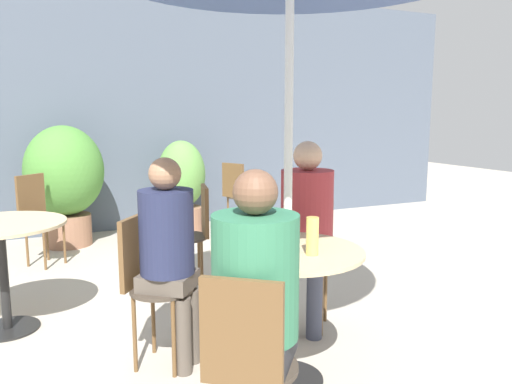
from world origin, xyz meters
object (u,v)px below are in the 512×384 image
beer_glass_0 (312,236)px  bistro_chair_3 (195,228)px  cafe_table_far (1,246)px  bistro_chair_1 (148,275)px  seated_person_2 (256,295)px  beer_glass_1 (287,228)px  bistro_chair_0 (309,248)px  seated_person_1 (169,244)px  bistro_chair_2 (247,359)px  cafe_table_near (287,279)px  bistro_chair_4 (237,191)px  potted_plant_1 (182,184)px  bistro_chair_6 (38,210)px  seated_person_0 (306,221)px  potted_plant_0 (65,178)px  beer_glass_2 (259,235)px

beer_glass_0 → bistro_chair_3: bearing=92.8°
cafe_table_far → bistro_chair_1: 1.15m
seated_person_2 → beer_glass_1: bearing=-87.8°
beer_glass_0 → bistro_chair_0: bearing=60.4°
seated_person_1 → bistro_chair_2: bearing=-140.2°
cafe_table_near → bistro_chair_4: size_ratio=0.93×
potted_plant_1 → bistro_chair_1: bearing=-109.4°
cafe_table_near → bistro_chair_2: bearing=-128.7°
cafe_table_far → potted_plant_1: 2.97m
bistro_chair_1 → beer_glass_1: bearing=-79.0°
bistro_chair_3 → bistro_chair_6: 1.77m
seated_person_0 → seated_person_2: bearing=-90.0°
potted_plant_0 → potted_plant_1: bearing=4.7°
bistro_chair_2 → potted_plant_0: size_ratio=0.66×
bistro_chair_3 → beer_glass_0: beer_glass_0 is taller
seated_person_1 → potted_plant_1: 3.38m
bistro_chair_0 → beer_glass_2: size_ratio=4.91×
beer_glass_1 → potted_plant_0: size_ratio=0.12×
cafe_table_near → potted_plant_0: 3.65m
seated_person_0 → seated_person_1: (-0.95, -0.10, -0.03)m
bistro_chair_1 → seated_person_1: seated_person_1 is taller
seated_person_0 → potted_plant_0: potted_plant_0 is taller
bistro_chair_6 → beer_glass_2: beer_glass_2 is taller
cafe_table_near → bistro_chair_0: 0.81m
bistro_chair_6 → seated_person_2: 3.51m
bistro_chair_1 → seated_person_2: 1.07m
bistro_chair_1 → bistro_chair_3: size_ratio=1.00×
bistro_chair_2 → beer_glass_1: beer_glass_1 is taller
bistro_chair_6 → potted_plant_0: (0.30, 0.64, 0.23)m
potted_plant_1 → beer_glass_2: bearing=-99.8°
beer_glass_0 → beer_glass_1: 0.28m
bistro_chair_3 → bistro_chair_4: size_ratio=1.00×
bistro_chair_1 → seated_person_1: 0.24m
seated_person_1 → beer_glass_2: seated_person_1 is taller
beer_glass_1 → potted_plant_0: (-0.94, 3.40, -0.07)m
bistro_chair_1 → seated_person_0: bearing=-50.3°
bistro_chair_0 → bistro_chair_1: 1.14m
cafe_table_far → seated_person_2: bearing=-62.1°
cafe_table_near → potted_plant_1: bearing=82.6°
bistro_chair_1 → seated_person_2: (0.21, -1.03, 0.20)m
bistro_chair_0 → bistro_chair_4: bearing=117.1°
bistro_chair_2 → bistro_chair_6: 3.59m
bistro_chair_1 → seated_person_2: size_ratio=0.70×
cafe_table_far → potted_plant_1: (1.89, 2.29, 0.01)m
seated_person_1 → bistro_chair_3: bearing=14.5°
bistro_chair_6 → seated_person_1: (0.64, -2.48, 0.20)m
bistro_chair_2 → bistro_chair_4: same height
cafe_table_far → bistro_chair_1: (0.78, -0.85, -0.05)m
beer_glass_0 → beer_glass_1: bearing=89.5°
cafe_table_near → bistro_chair_2: bistro_chair_2 is taller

